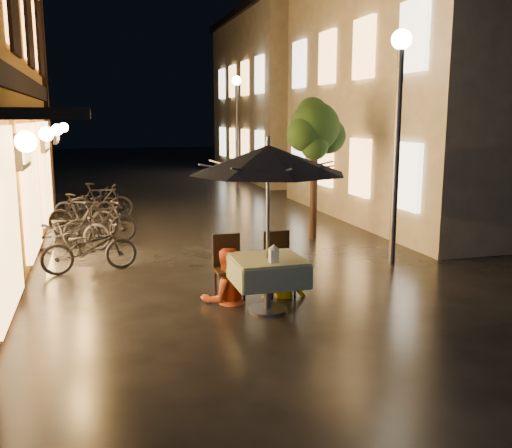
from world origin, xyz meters
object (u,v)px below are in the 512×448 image
object	(u,v)px
streetlamp_near	(399,105)
person_orange	(226,249)
bicycle_0	(89,248)
person_yellow	(284,253)
cafe_table	(268,271)
table_lantern	(274,252)
patio_umbrella	(268,160)

from	to	relation	value
streetlamp_near	person_orange	size ratio (longest dim) A/B	2.64
person_orange	bicycle_0	distance (m)	3.03
person_orange	bicycle_0	bearing A→B (deg)	-54.03
streetlamp_near	person_yellow	bearing A→B (deg)	-153.10
cafe_table	table_lantern	size ratio (longest dim) A/B	3.96
streetlamp_near	table_lantern	bearing A→B (deg)	-144.40
patio_umbrella	person_yellow	world-z (taller)	patio_umbrella
person_yellow	bicycle_0	xyz separation A→B (m)	(-2.86, 2.28, -0.24)
bicycle_0	person_orange	bearing A→B (deg)	-148.37
streetlamp_near	patio_umbrella	world-z (taller)	streetlamp_near
cafe_table	patio_umbrella	size ratio (longest dim) A/B	0.40
streetlamp_near	person_yellow	world-z (taller)	streetlamp_near
cafe_table	person_orange	world-z (taller)	person_orange
table_lantern	bicycle_0	size ratio (longest dim) A/B	0.15
patio_umbrella	bicycle_0	xyz separation A→B (m)	(-2.43, 2.86, -1.71)
cafe_table	bicycle_0	size ratio (longest dim) A/B	0.59
person_yellow	patio_umbrella	bearing A→B (deg)	60.12
person_orange	person_yellow	world-z (taller)	person_orange
cafe_table	patio_umbrella	world-z (taller)	patio_umbrella
streetlamp_near	cafe_table	size ratio (longest dim) A/B	4.27
bicycle_0	patio_umbrella	bearing A→B (deg)	-148.74
person_yellow	table_lantern	bearing A→B (deg)	69.91
streetlamp_near	patio_umbrella	size ratio (longest dim) A/B	1.72
cafe_table	bicycle_0	distance (m)	3.75
cafe_table	bicycle_0	xyz separation A→B (m)	(-2.43, 2.86, -0.15)
bicycle_0	cafe_table	bearing A→B (deg)	-148.74
person_orange	bicycle_0	size ratio (longest dim) A/B	0.96
table_lantern	streetlamp_near	bearing A→B (deg)	35.60
person_orange	cafe_table	bearing A→B (deg)	124.11
table_lantern	bicycle_0	bearing A→B (deg)	127.85
table_lantern	person_orange	xyz separation A→B (m)	(-0.47, 0.85, -0.12)
table_lantern	person_yellow	bearing A→B (deg)	62.88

